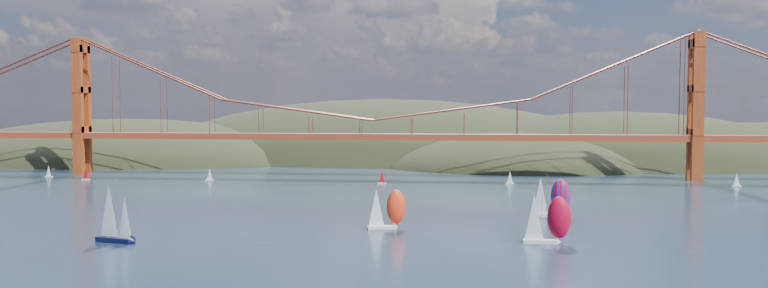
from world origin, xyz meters
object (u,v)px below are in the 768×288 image
at_px(sloop_navy, 114,214).
at_px(racer_0, 386,208).
at_px(racer_rwb, 550,196).
at_px(racer_1, 546,218).

xyz_separation_m(sloop_navy, racer_0, (53.29, 22.87, -1.03)).
bearing_deg(racer_rwb, racer_1, -93.19).
height_order(racer_0, racer_1, racer_1).
height_order(sloop_navy, racer_rwb, sloop_navy).
relative_size(sloop_navy, racer_0, 1.30).
distance_m(sloop_navy, racer_1, 87.97).
xyz_separation_m(racer_1, racer_rwb, (4.50, 36.80, -0.01)).
relative_size(sloop_navy, racer_rwb, 1.20).
distance_m(racer_0, racer_rwb, 44.90).
bearing_deg(sloop_navy, racer_1, 20.72).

